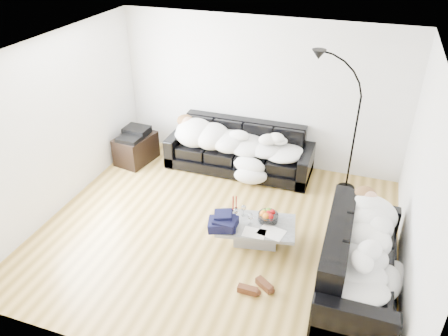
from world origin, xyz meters
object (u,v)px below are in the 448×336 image
(sofa_back, at_px, (239,148))
(sleeper_back, at_px, (239,138))
(sleeper_right, at_px, (364,243))
(candle_left, at_px, (233,204))
(coffee_table, at_px, (256,233))
(stereo, at_px, (134,133))
(fruit_bowl, at_px, (268,215))
(wine_glass_a, at_px, (243,211))
(av_cabinet, at_px, (136,149))
(candle_right, at_px, (236,203))
(wine_glass_b, at_px, (236,214))
(sofa_right, at_px, (361,257))
(wine_glass_c, at_px, (250,219))
(shoes, at_px, (256,287))
(floor_lamp, at_px, (355,135))

(sofa_back, distance_m, sleeper_back, 0.23)
(sleeper_right, distance_m, candle_left, 1.89)
(coffee_table, bearing_deg, stereo, 150.85)
(fruit_bowl, bearing_deg, wine_glass_a, -179.17)
(sofa_back, distance_m, sleeper_right, 3.12)
(av_cabinet, bearing_deg, candle_left, -19.38)
(candle_right, bearing_deg, wine_glass_a, -39.27)
(wine_glass_b, bearing_deg, sleeper_right, -12.10)
(sofa_back, relative_size, wine_glass_b, 15.51)
(sofa_back, xyz_separation_m, sofa_right, (2.22, -2.18, 0.01))
(wine_glass_c, bearing_deg, sofa_right, -11.54)
(sleeper_back, xyz_separation_m, wine_glass_c, (0.74, -1.82, -0.24))
(wine_glass_c, bearing_deg, sofa_back, 111.65)
(wine_glass_c, distance_m, candle_right, 0.41)
(wine_glass_a, height_order, candle_right, candle_right)
(sleeper_back, bearing_deg, sleeper_right, -43.72)
(shoes, bearing_deg, candle_right, 130.33)
(fruit_bowl, height_order, floor_lamp, floor_lamp)
(floor_lamp, bearing_deg, fruit_bowl, -95.30)
(wine_glass_b, bearing_deg, sofa_right, -12.10)
(sofa_right, height_order, candle_right, sofa_right)
(sleeper_right, distance_m, shoes, 1.41)
(wine_glass_c, bearing_deg, candle_right, 135.85)
(coffee_table, bearing_deg, wine_glass_b, 174.56)
(wine_glass_c, distance_m, candle_left, 0.40)
(fruit_bowl, distance_m, wine_glass_b, 0.45)
(shoes, xyz_separation_m, stereo, (-2.94, 2.38, 0.53))
(sleeper_right, bearing_deg, wine_glass_b, 77.90)
(coffee_table, height_order, wine_glass_c, wine_glass_c)
(wine_glass_b, bearing_deg, av_cabinet, 148.35)
(wine_glass_c, bearing_deg, candle_left, 144.89)
(coffee_table, bearing_deg, sleeper_back, 114.63)
(sofa_right, bearing_deg, wine_glass_c, 78.46)
(fruit_bowl, bearing_deg, shoes, -83.65)
(coffee_table, distance_m, candle_right, 0.52)
(sleeper_back, height_order, wine_glass_c, sleeper_back)
(stereo, bearing_deg, wine_glass_a, -26.58)
(candle_right, relative_size, shoes, 0.50)
(fruit_bowl, xyz_separation_m, floor_lamp, (0.94, 1.67, 0.61))
(sofa_right, relative_size, stereo, 4.73)
(sleeper_right, height_order, fruit_bowl, sleeper_right)
(wine_glass_a, xyz_separation_m, wine_glass_b, (-0.08, -0.10, -0.00))
(sofa_back, height_order, sleeper_back, sleeper_back)
(shoes, bearing_deg, floor_lamp, 84.69)
(sleeper_back, distance_m, wine_glass_c, 1.98)
(floor_lamp, bearing_deg, stereo, -151.40)
(wine_glass_b, height_order, wine_glass_c, wine_glass_c)
(sleeper_right, height_order, candle_right, sleeper_right)
(sofa_back, xyz_separation_m, stereo, (-1.88, -0.34, 0.16))
(av_cabinet, distance_m, stereo, 0.32)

